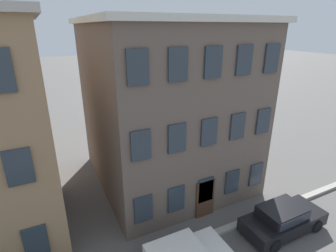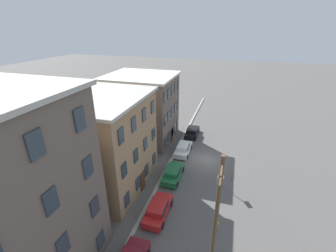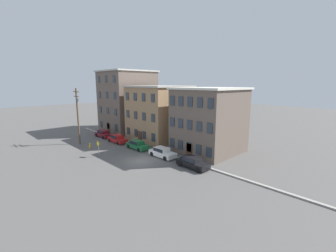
{
  "view_description": "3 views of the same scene",
  "coord_description": "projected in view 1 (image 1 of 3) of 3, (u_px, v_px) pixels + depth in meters",
  "views": [
    {
      "loc": [
        -3.19,
        -3.7,
        9.7
      ],
      "look_at": [
        1.18,
        5.12,
        5.98
      ],
      "focal_mm": 28.0,
      "sensor_mm": 36.0,
      "label": 1
    },
    {
      "loc": [
        -26.53,
        -2.52,
        16.74
      ],
      "look_at": [
        -0.96,
        5.15,
        4.77
      ],
      "focal_mm": 24.0,
      "sensor_mm": 36.0,
      "label": 2
    },
    {
      "loc": [
        24.47,
        -18.3,
        10.76
      ],
      "look_at": [
        1.44,
        3.93,
        4.72
      ],
      "focal_mm": 24.0,
      "sensor_mm": 36.0,
      "label": 3
    }
  ],
  "objects": [
    {
      "name": "apartment_far",
      "position": [
        166.0,
        104.0,
        16.62
      ],
      "size": [
        9.29,
        9.98,
        10.21
      ],
      "color": "#66564C",
      "rests_on": "ground_plane"
    },
    {
      "name": "car_black",
      "position": [
        283.0,
        218.0,
        13.11
      ],
      "size": [
        4.4,
        1.92,
        1.43
      ],
      "color": "black",
      "rests_on": "ground_plane"
    }
  ]
}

